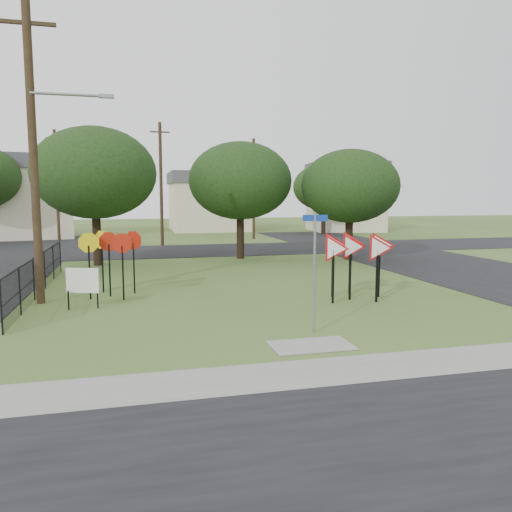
% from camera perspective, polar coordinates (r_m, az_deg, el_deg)
% --- Properties ---
extents(ground, '(140.00, 140.00, 0.00)m').
position_cam_1_polar(ground, '(14.70, 3.07, -7.56)').
color(ground, '#3D5C22').
extents(street_near, '(60.00, 8.00, 0.02)m').
position_cam_1_polar(street_near, '(7.22, 26.76, -24.21)').
color(street_near, black).
rests_on(street_near, ground).
extents(sidewalk, '(30.00, 1.60, 0.02)m').
position_cam_1_polar(sidewalk, '(10.93, 9.73, -12.73)').
color(sidewalk, gray).
rests_on(sidewalk, ground).
extents(planting_strip, '(30.00, 0.80, 0.02)m').
position_cam_1_polar(planting_strip, '(9.91, 12.61, -14.90)').
color(planting_strip, '#3D5C22').
rests_on(planting_strip, ground).
extents(street_right, '(8.00, 50.00, 0.02)m').
position_cam_1_polar(street_right, '(28.86, 20.26, -0.84)').
color(street_right, black).
rests_on(street_right, ground).
extents(street_far, '(60.00, 8.00, 0.02)m').
position_cam_1_polar(street_far, '(34.06, -6.87, 0.65)').
color(street_far, black).
rests_on(street_far, ground).
extents(curb_pad, '(2.00, 1.20, 0.02)m').
position_cam_1_polar(curb_pad, '(12.51, 6.36, -10.13)').
color(curb_pad, gray).
rests_on(curb_pad, ground).
extents(street_name_sign, '(0.64, 0.20, 3.17)m').
position_cam_1_polar(street_name_sign, '(13.29, 6.70, -1.18)').
color(street_name_sign, gray).
rests_on(street_name_sign, ground).
extents(stop_sign_cluster, '(2.22, 2.06, 2.39)m').
position_cam_1_polar(stop_sign_cluster, '(18.89, -16.22, 0.87)').
color(stop_sign_cluster, black).
rests_on(stop_sign_cluster, ground).
extents(yield_sign_cluster, '(3.00, 2.04, 2.43)m').
position_cam_1_polar(yield_sign_cluster, '(18.01, 11.16, 0.75)').
color(yield_sign_cluster, black).
rests_on(yield_sign_cluster, ground).
extents(info_board, '(1.04, 0.37, 1.35)m').
position_cam_1_polar(info_board, '(17.10, -19.22, -2.80)').
color(info_board, black).
rests_on(info_board, ground).
extents(utility_pole_main, '(3.55, 0.33, 10.00)m').
position_cam_1_polar(utility_pole_main, '(18.42, -23.93, 11.12)').
color(utility_pole_main, '#3D2D1C').
rests_on(utility_pole_main, ground).
extents(far_pole_a, '(1.40, 0.24, 9.00)m').
position_cam_1_polar(far_pole_a, '(37.68, -10.80, 8.16)').
color(far_pole_a, '#3D2D1C').
rests_on(far_pole_a, ground).
extents(far_pole_b, '(1.40, 0.24, 8.50)m').
position_cam_1_polar(far_pole_b, '(42.84, -0.27, 7.77)').
color(far_pole_b, '#3D2D1C').
rests_on(far_pole_b, ground).
extents(far_pole_c, '(1.40, 0.24, 9.00)m').
position_cam_1_polar(far_pole_c, '(44.00, -21.81, 7.58)').
color(far_pole_c, '#3D2D1C').
rests_on(far_pole_c, ground).
extents(fence_run, '(0.05, 11.55, 1.50)m').
position_cam_1_polar(fence_run, '(20.34, -23.51, -1.84)').
color(fence_run, black).
rests_on(fence_run, ground).
extents(house_left, '(10.58, 8.88, 7.20)m').
position_cam_1_polar(house_left, '(48.60, -25.84, 6.15)').
color(house_left, beige).
rests_on(house_left, ground).
extents(house_mid, '(8.40, 8.40, 6.20)m').
position_cam_1_polar(house_mid, '(54.23, -5.38, 6.27)').
color(house_mid, beige).
rests_on(house_mid, ground).
extents(house_right, '(8.30, 8.30, 7.20)m').
position_cam_1_polar(house_right, '(54.35, 10.14, 6.73)').
color(house_right, beige).
rests_on(house_right, ground).
extents(tree_near_left, '(6.40, 6.40, 7.27)m').
position_cam_1_polar(tree_near_left, '(27.69, -17.98, 9.00)').
color(tree_near_left, black).
rests_on(tree_near_left, ground).
extents(tree_near_mid, '(6.00, 6.00, 6.80)m').
position_cam_1_polar(tree_near_mid, '(29.28, -1.83, 8.57)').
color(tree_near_mid, black).
rests_on(tree_near_mid, ground).
extents(tree_near_right, '(5.60, 5.60, 6.33)m').
position_cam_1_polar(tree_near_right, '(29.28, 10.70, 7.84)').
color(tree_near_right, black).
rests_on(tree_near_right, ground).
extents(tree_far_right, '(6.00, 6.00, 6.80)m').
position_cam_1_polar(tree_far_right, '(49.11, 7.78, 7.81)').
color(tree_far_right, black).
rests_on(tree_far_right, ground).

